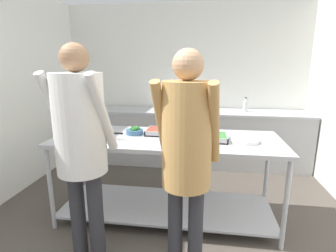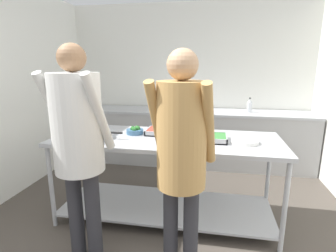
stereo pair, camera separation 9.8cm
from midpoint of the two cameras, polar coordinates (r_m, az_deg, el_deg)
wall_rear at (r=4.65m, az=3.04°, el=9.28°), size 4.18×0.06×2.65m
wall_left at (r=3.83m, az=-32.39°, el=6.37°), size 0.06×3.55×2.65m
back_counter at (r=4.43m, az=2.46°, el=-2.34°), size 4.02×0.65×0.91m
serving_counter at (r=2.82m, az=-1.30°, el=-8.31°), size 2.34×0.86×0.91m
sauce_pan at (r=2.78m, az=-16.30°, el=-1.87°), size 0.42×0.28×0.08m
broccoli_bowl at (r=2.88m, az=-8.22°, el=-1.09°), size 0.18×0.18×0.09m
serving_tray_vegetables at (r=2.86m, az=-1.45°, el=-1.25°), size 0.42×0.28×0.05m
serving_tray_roast at (r=2.66m, az=7.45°, el=-2.46°), size 0.40×0.29×0.05m
plate_stack at (r=2.65m, az=15.41°, el=-3.07°), size 0.26×0.26×0.04m
guest_serving_left at (r=1.83m, az=2.54°, el=-4.59°), size 0.48×0.39×1.76m
guest_serving_right at (r=2.12m, az=-19.75°, el=-2.17°), size 0.52×0.40×1.80m
water_bottle at (r=4.36m, az=15.90°, el=4.39°), size 0.08×0.08×0.23m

